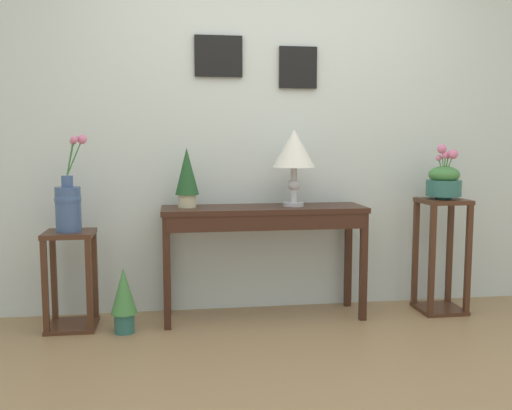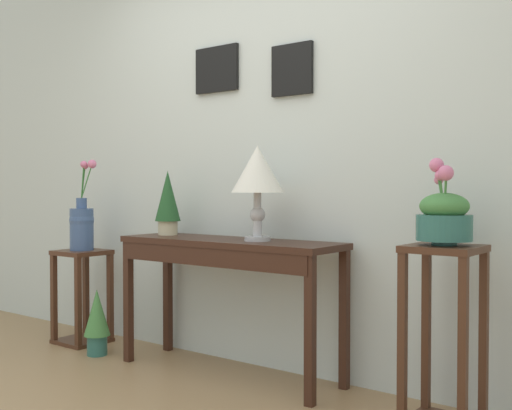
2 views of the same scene
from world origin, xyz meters
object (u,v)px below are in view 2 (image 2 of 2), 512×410
table_lamp (257,173)px  pedestal_stand_left (82,297)px  console_table (226,258)px  potted_plant_on_console (168,200)px  flower_vase_tall_left (82,223)px  pedestal_stand_right (443,337)px  planter_bowl_wide_right (444,216)px  potted_plant_floor (97,319)px

table_lamp → pedestal_stand_left: 1.69m
console_table → pedestal_stand_left: bearing=-179.2°
potted_plant_on_console → flower_vase_tall_left: 0.77m
console_table → potted_plant_on_console: (-0.51, 0.05, 0.32)m
pedestal_stand_left → pedestal_stand_right: size_ratio=0.79×
console_table → pedestal_stand_left: (-1.27, -0.02, -0.35)m
table_lamp → potted_plant_on_console: table_lamp is taller
console_table → pedestal_stand_right: bearing=-1.1°
potted_plant_on_console → planter_bowl_wide_right: bearing=-2.6°
pedestal_stand_left → pedestal_stand_right: pedestal_stand_right is taller
potted_plant_on_console → pedestal_stand_left: 1.01m
table_lamp → flower_vase_tall_left: size_ratio=0.85×
pedestal_stand_right → potted_plant_floor: bearing=-176.3°
console_table → pedestal_stand_right: 1.29m
potted_plant_on_console → console_table: bearing=-6.0°
pedestal_stand_left → flower_vase_tall_left: 0.50m
console_table → flower_vase_tall_left: (-1.26, -0.02, 0.16)m
console_table → pedestal_stand_left: 1.31m
potted_plant_floor → pedestal_stand_right: bearing=3.7°
potted_plant_on_console → potted_plant_floor: size_ratio=0.94×
table_lamp → potted_plant_on_console: bearing=177.6°
flower_vase_tall_left → planter_bowl_wide_right: flower_vase_tall_left is taller
potted_plant_floor → potted_plant_on_console: bearing=28.3°
console_table → flower_vase_tall_left: size_ratio=2.23×
table_lamp → flower_vase_tall_left: table_lamp is taller
flower_vase_tall_left → pedestal_stand_left: bearing=-179.5°
flower_vase_tall_left → potted_plant_floor: 0.70m
console_table → potted_plant_on_console: potted_plant_on_console is taller
console_table → planter_bowl_wide_right: planter_bowl_wide_right is taller
planter_bowl_wide_right → potted_plant_floor: planter_bowl_wide_right is taller
potted_plant_floor → console_table: bearing=10.2°
pedestal_stand_right → potted_plant_floor: pedestal_stand_right is taller
flower_vase_tall_left → pedestal_stand_right: flower_vase_tall_left is taller
pedestal_stand_left → planter_bowl_wide_right: bearing=-0.2°
potted_plant_on_console → flower_vase_tall_left: size_ratio=0.65×
flower_vase_tall_left → planter_bowl_wide_right: size_ratio=1.61×
table_lamp → potted_plant_on_console: size_ratio=1.31×
console_table → flower_vase_tall_left: flower_vase_tall_left is taller
potted_plant_on_console → pedestal_stand_right: potted_plant_on_console is taller
flower_vase_tall_left → potted_plant_floor: bearing=-23.5°
flower_vase_tall_left → pedestal_stand_right: 2.56m
pedestal_stand_right → console_table: bearing=178.9°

